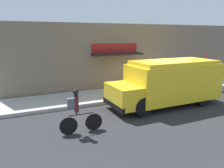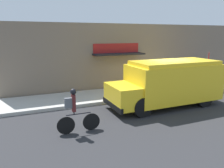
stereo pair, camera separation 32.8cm
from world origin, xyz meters
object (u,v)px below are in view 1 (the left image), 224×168
object	(u,v)px
stop_sign_post	(205,63)
cyclist	(78,112)
school_bus	(168,82)
trash_bin	(160,80)

from	to	relation	value
stop_sign_post	cyclist	bearing A→B (deg)	-161.36
cyclist	stop_sign_post	bearing A→B (deg)	19.27
school_bus	stop_sign_post	world-z (taller)	stop_sign_post
cyclist	stop_sign_post	distance (m)	10.04
stop_sign_post	trash_bin	world-z (taller)	stop_sign_post
cyclist	trash_bin	distance (m)	8.18
trash_bin	stop_sign_post	bearing A→B (deg)	-25.40
cyclist	stop_sign_post	xyz separation A→B (m)	(9.48, 3.20, 0.89)
school_bus	stop_sign_post	bearing A→B (deg)	22.20
cyclist	trash_bin	bearing A→B (deg)	33.50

